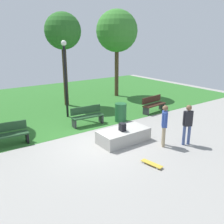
% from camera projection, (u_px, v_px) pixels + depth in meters
% --- Properties ---
extents(ground_plane, '(28.00, 28.00, 0.00)m').
position_uv_depth(ground_plane, '(97.00, 144.00, 9.85)').
color(ground_plane, gray).
extents(grass_lawn, '(26.60, 12.53, 0.01)m').
position_uv_depth(grass_lawn, '(33.00, 104.00, 15.85)').
color(grass_lawn, '#2D6B28').
rests_on(grass_lawn, ground_plane).
extents(concrete_ledge, '(2.12, 1.06, 0.53)m').
position_uv_depth(concrete_ledge, '(123.00, 136.00, 10.06)').
color(concrete_ledge, '#A8A59E').
rests_on(concrete_ledge, ground_plane).
extents(backpack_on_ledge, '(0.23, 0.30, 0.32)m').
position_uv_depth(backpack_on_ledge, '(122.00, 127.00, 9.81)').
color(backpack_on_ledge, black).
rests_on(backpack_on_ledge, concrete_ledge).
extents(skater_performing_trick, '(0.37, 0.37, 1.67)m').
position_uv_depth(skater_performing_trick, '(164.00, 123.00, 9.47)').
color(skater_performing_trick, tan).
rests_on(skater_performing_trick, ground_plane).
extents(skater_watching, '(0.40, 0.31, 1.66)m').
position_uv_depth(skater_watching, '(188.00, 122.00, 9.58)').
color(skater_watching, '#3F5184').
rests_on(skater_watching, ground_plane).
extents(skateboard_by_ledge, '(0.33, 0.82, 0.08)m').
position_uv_depth(skateboard_by_ledge, '(152.00, 164.00, 8.22)').
color(skateboard_by_ledge, gold).
rests_on(skateboard_by_ledge, ground_plane).
extents(park_bench_near_path, '(1.64, 0.62, 0.91)m').
position_uv_depth(park_bench_near_path, '(7.00, 134.00, 9.65)').
color(park_bench_near_path, '#1E4223').
rests_on(park_bench_near_path, ground_plane).
extents(park_bench_by_oak, '(1.63, 0.59, 0.91)m').
position_uv_depth(park_bench_by_oak, '(87.00, 115.00, 11.97)').
color(park_bench_by_oak, '#1E4223').
rests_on(park_bench_by_oak, ground_plane).
extents(park_bench_center_lawn, '(1.64, 0.65, 0.91)m').
position_uv_depth(park_bench_center_lawn, '(153.00, 104.00, 14.04)').
color(park_bench_center_lawn, '#331E14').
rests_on(park_bench_center_lawn, ground_plane).
extents(tree_slender_maple, '(2.88, 2.88, 6.04)m').
position_uv_depth(tree_slender_maple, '(117.00, 31.00, 16.88)').
color(tree_slender_maple, '#4C3823').
rests_on(tree_slender_maple, grass_lawn).
extents(tree_tall_oak, '(2.16, 2.16, 5.61)m').
position_uv_depth(tree_tall_oak, '(63.00, 32.00, 14.35)').
color(tree_tall_oak, '#42301E').
rests_on(tree_tall_oak, grass_lawn).
extents(lamp_post, '(0.28, 0.28, 4.03)m').
position_uv_depth(lamp_post, '(65.00, 72.00, 12.60)').
color(lamp_post, black).
rests_on(lamp_post, ground_plane).
extents(trash_bin, '(0.59, 0.59, 0.95)m').
position_uv_depth(trash_bin, '(121.00, 112.00, 12.49)').
color(trash_bin, '#1E592D').
rests_on(trash_bin, ground_plane).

